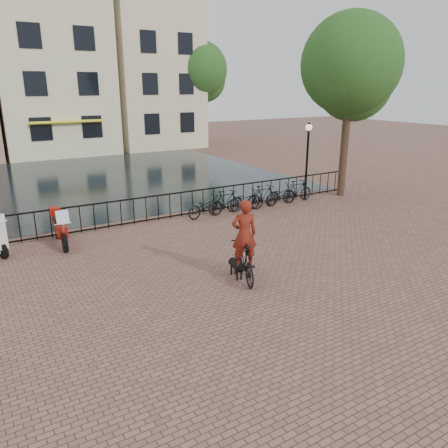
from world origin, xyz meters
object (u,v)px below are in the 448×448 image
dog (236,267)px  motorcycle (59,224)px  cyclist (244,245)px  lamp_post (308,148)px

dog → motorcycle: (-3.61, 5.18, 0.43)m
cyclist → lamp_post: bearing=-123.2°
cyclist → dog: 0.76m
lamp_post → dog: size_ratio=3.96×
dog → cyclist: bearing=-64.3°
lamp_post → motorcycle: (-11.08, -0.52, -1.66)m
lamp_post → cyclist: bearing=-141.2°
dog → motorcycle: 6.33m
motorcycle → dog: bearing=-53.0°
cyclist → motorcycle: (-3.69, 5.43, -0.29)m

